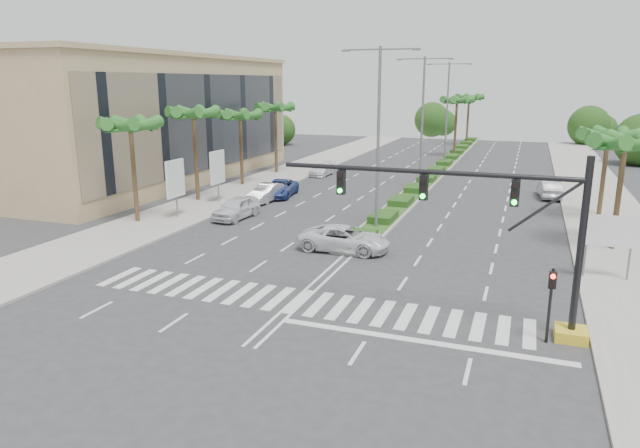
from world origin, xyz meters
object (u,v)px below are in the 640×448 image
at_px(car_parked_b, 267,193).
at_px(car_parked_c, 279,188).
at_px(car_parked_a, 236,208).
at_px(car_parked_d, 322,169).
at_px(car_right, 549,189).
at_px(car_crossing, 345,239).

distance_m(car_parked_b, car_parked_c, 2.20).
relative_size(car_parked_a, car_parked_d, 1.05).
height_order(car_parked_a, car_right, car_parked_a).
bearing_deg(car_right, car_parked_c, 12.33).
height_order(car_parked_a, car_parked_d, car_parked_a).
relative_size(car_parked_c, car_parked_d, 1.19).
xyz_separation_m(car_parked_c, car_crossing, (10.44, -13.84, 0.02)).
relative_size(car_parked_a, car_crossing, 0.87).
distance_m(car_crossing, car_right, 24.41).
bearing_deg(car_parked_b, car_parked_c, 91.66).
distance_m(car_parked_a, car_parked_c, 8.71).
distance_m(car_parked_a, car_crossing, 11.26).
distance_m(car_parked_a, car_parked_d, 21.04).
xyz_separation_m(car_parked_c, car_parked_d, (-0.44, 12.33, -0.09)).
relative_size(car_parked_a, car_parked_b, 1.04).
relative_size(car_parked_b, car_parked_d, 1.01).
bearing_deg(car_parked_c, car_crossing, -60.92).
height_order(car_parked_a, car_parked_c, car_parked_a).
xyz_separation_m(car_parked_b, car_parked_d, (-0.32, 14.53, -0.10)).
xyz_separation_m(car_parked_b, car_crossing, (10.56, -11.65, 0.01)).
bearing_deg(car_parked_b, car_parked_d, 96.05).
bearing_deg(car_parked_b, car_crossing, -43.01).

